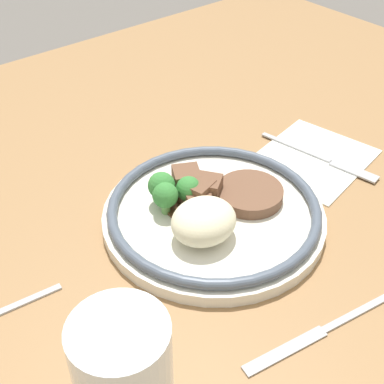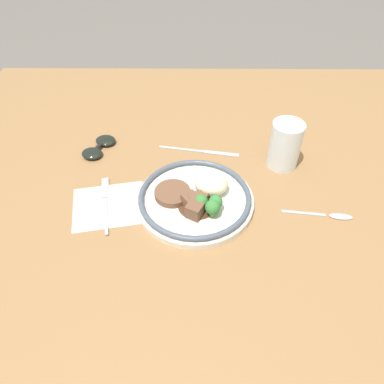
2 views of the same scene
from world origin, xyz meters
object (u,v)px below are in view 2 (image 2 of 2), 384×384
Objects in this scene: spoon at (331,216)px; sunglasses at (99,147)px; fork at (106,199)px; juice_glass at (284,147)px; plate at (196,198)px; knife at (202,151)px.

spoon is 0.58m from sunglasses.
sunglasses is (-0.54, 0.23, 0.01)m from spoon.
fork is 0.19m from sunglasses.
juice_glass is 0.77× the size of spoon.
plate is 0.19m from knife.
plate is 2.22× the size of juice_glass.
juice_glass is at bearing 121.33° from spoon.
spoon is at bearing 1.35° from sunglasses.
juice_glass is 0.43m from fork.
fork is 0.49m from spoon.
fork is at bearing -50.76° from sunglasses.
plate is 0.29m from spoon.
fork is 0.85× the size of knife.
juice_glass reaches higher than sunglasses.
fork is 1.48× the size of sunglasses.
plate is 0.31m from sunglasses.
sunglasses is (-0.25, 0.19, -0.01)m from plate.
knife is (0.01, 0.18, -0.02)m from plate.
knife is at bearing 22.60° from sunglasses.
plate is at bearing 179.85° from spoon.
sunglasses reaches higher than fork.
juice_glass is 0.46m from sunglasses.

